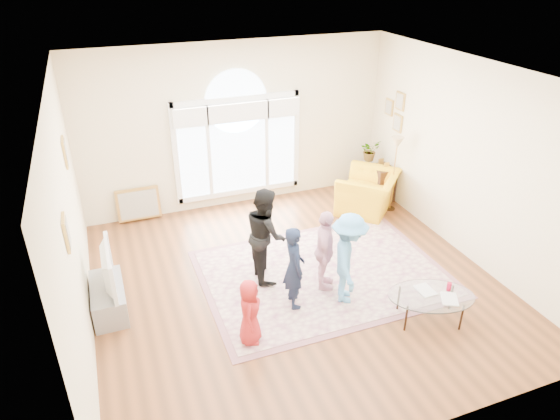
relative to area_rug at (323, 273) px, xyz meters
name	(u,v)px	position (x,y,z in m)	size (l,w,h in m)	color
ground	(295,282)	(-0.50, -0.03, -0.01)	(6.00, 6.00, 0.00)	#56321A
room_shell	(240,131)	(-0.49, 2.80, 1.56)	(6.00, 6.00, 6.00)	beige
area_rug	(323,273)	(0.00, 0.00, 0.00)	(3.60, 2.60, 0.02)	beige
rug_border	(323,274)	(0.00, 0.00, 0.00)	(3.80, 2.80, 0.01)	#89565D
tv_console	(109,298)	(-3.25, 0.27, 0.20)	(0.45, 1.00, 0.42)	gray
television	(103,269)	(-3.24, 0.27, 0.71)	(0.17, 1.04, 0.60)	black
coffee_table	(431,296)	(0.91, -1.52, 0.39)	(1.37, 1.11, 0.54)	silver
armchair	(368,192)	(1.76, 1.71, 0.38)	(1.19, 1.04, 0.77)	gold
side_cabinet	(381,183)	(2.28, 2.06, 0.34)	(0.40, 0.50, 0.70)	black
floor_lamp	(397,149)	(2.22, 1.57, 1.27)	(0.27, 0.27, 1.51)	black
plant_pedestal	(368,176)	(2.20, 2.50, 0.34)	(0.20, 0.20, 0.70)	white
potted_plant	(370,150)	(2.20, 2.50, 0.91)	(0.39, 0.34, 0.44)	#33722D
leaning_picture	(141,220)	(-2.51, 2.87, -0.01)	(0.80, 0.05, 0.62)	tan
child_red	(250,312)	(-1.55, -1.05, 0.48)	(0.46, 0.30, 0.93)	#AF2023
child_navy	(294,267)	(-0.73, -0.54, 0.64)	(0.46, 0.30, 1.27)	#141D34
child_black	(266,234)	(-0.86, 0.27, 0.76)	(0.73, 0.57, 1.51)	black
child_pink	(325,251)	(-0.15, -0.32, 0.65)	(0.75, 0.31, 1.29)	#EDABBE
child_blue	(348,259)	(0.04, -0.70, 0.71)	(0.90, 0.52, 1.39)	#5095CF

